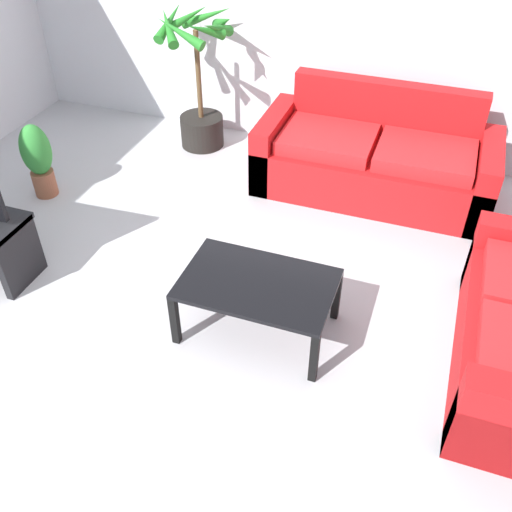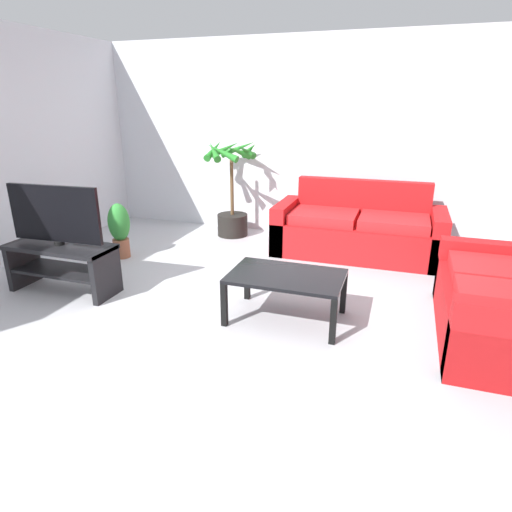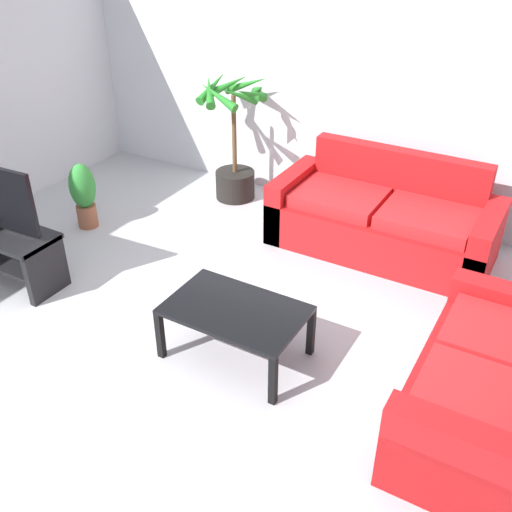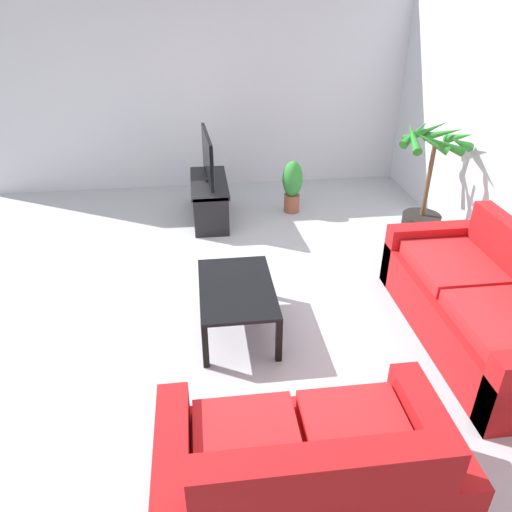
# 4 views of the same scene
# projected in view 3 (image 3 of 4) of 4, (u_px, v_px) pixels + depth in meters

# --- Properties ---
(ground_plane) EXTENTS (6.60, 6.60, 0.00)m
(ground_plane) POSITION_uv_depth(u_px,v_px,m) (159.00, 352.00, 4.42)
(ground_plane) COLOR #B2B2B7
(wall_back) EXTENTS (6.00, 0.06, 2.70)m
(wall_back) POSITION_uv_depth(u_px,v_px,m) (332.00, 79.00, 5.92)
(wall_back) COLOR silver
(wall_back) RESTS_ON ground
(couch_main) EXTENTS (2.06, 0.90, 0.90)m
(couch_main) POSITION_uv_depth(u_px,v_px,m) (383.00, 221.00, 5.56)
(couch_main) COLOR red
(couch_main) RESTS_ON ground
(couch_loveseat) EXTENTS (0.90, 1.61, 0.90)m
(couch_loveseat) POSITION_uv_depth(u_px,v_px,m) (495.00, 392.00, 3.66)
(couch_loveseat) COLOR red
(couch_loveseat) RESTS_ON ground
(tv_stand) EXTENTS (1.10, 0.45, 0.50)m
(tv_stand) POSITION_uv_depth(u_px,v_px,m) (2.00, 246.00, 5.11)
(tv_stand) COLOR black
(tv_stand) RESTS_ON ground
(coffee_table) EXTENTS (0.99, 0.63, 0.43)m
(coffee_table) POSITION_uv_depth(u_px,v_px,m) (235.00, 314.00, 4.20)
(coffee_table) COLOR black
(coffee_table) RESTS_ON ground
(potted_palm) EXTENTS (0.80, 0.78, 1.36)m
(potted_palm) POSITION_uv_depth(u_px,v_px,m) (234.00, 149.00, 6.39)
(potted_palm) COLOR black
(potted_palm) RESTS_ON ground
(potted_plant_small) EXTENTS (0.26, 0.26, 0.69)m
(potted_plant_small) POSITION_uv_depth(u_px,v_px,m) (83.00, 193.00, 5.91)
(potted_plant_small) COLOR brown
(potted_plant_small) RESTS_ON ground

